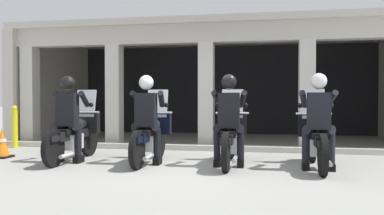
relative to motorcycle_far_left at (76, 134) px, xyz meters
The scene contains 13 objects.
ground_plane 3.69m from the motorcycle_far_left, 53.02° to the left, with size 80.00×80.00×0.00m, color #999993.
station_building 5.33m from the motorcycle_far_left, 65.03° to the left, with size 10.30×4.63×3.08m.
kerb_strip 2.87m from the motorcycle_far_left, 40.37° to the left, with size 9.80×0.24×0.12m, color #B7B5AD.
motorcycle_far_left is the anchor object (origin of this frame).
police_officer_far_left 0.52m from the motorcycle_far_left, 90.26° to the right, with size 0.63×0.61×1.58m.
motorcycle_center_left 1.47m from the motorcycle_far_left, ahead, with size 0.62×2.04×1.35m.
police_officer_center_left 1.54m from the motorcycle_far_left, ahead, with size 0.63×0.61×1.58m.
motorcycle_center_right 2.93m from the motorcycle_far_left, ahead, with size 0.62×2.04×1.35m.
police_officer_center_right 2.97m from the motorcycle_far_left, ahead, with size 0.63×0.61×1.58m.
motorcycle_far_right 4.40m from the motorcycle_far_left, ahead, with size 0.62×2.04×1.35m.
police_officer_far_right 4.42m from the motorcycle_far_left, ahead, with size 0.63×0.61×1.58m.
traffic_cone_flank 1.60m from the motorcycle_far_left, behind, with size 0.34×0.34×0.59m.
bollard_kerbside 2.81m from the motorcycle_far_left, 146.59° to the left, with size 0.14×0.14×1.01m.
Camera 1 is at (1.35, -6.95, 1.17)m, focal length 37.36 mm.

